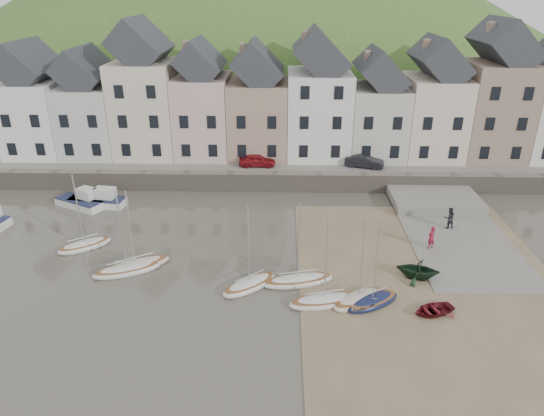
{
  "coord_description": "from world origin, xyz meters",
  "views": [
    {
      "loc": [
        0.84,
        -28.69,
        18.78
      ],
      "look_at": [
        0.0,
        6.0,
        3.0
      ],
      "focal_mm": 32.57,
      "sensor_mm": 36.0,
      "label": 1
    }
  ],
  "objects_px": {
    "sailboat_0": "(85,245)",
    "rowboat_green": "(418,269)",
    "person_red": "(431,237)",
    "rowboat_white": "(366,300)",
    "person_dark": "(449,218)",
    "car_left": "(257,160)",
    "rowboat_red": "(433,309)",
    "car_right": "(364,161)"
  },
  "relations": [
    {
      "from": "car_right",
      "to": "person_red",
      "type": "bearing_deg",
      "value": -150.16
    },
    {
      "from": "rowboat_white",
      "to": "person_dark",
      "type": "distance_m",
      "value": 13.92
    },
    {
      "from": "rowboat_white",
      "to": "rowboat_green",
      "type": "height_order",
      "value": "rowboat_green"
    },
    {
      "from": "sailboat_0",
      "to": "rowboat_green",
      "type": "distance_m",
      "value": 25.12
    },
    {
      "from": "rowboat_red",
      "to": "car_left",
      "type": "height_order",
      "value": "car_left"
    },
    {
      "from": "car_right",
      "to": "rowboat_red",
      "type": "bearing_deg",
      "value": -159.72
    },
    {
      "from": "sailboat_0",
      "to": "rowboat_white",
      "type": "height_order",
      "value": "sailboat_0"
    },
    {
      "from": "rowboat_green",
      "to": "car_left",
      "type": "height_order",
      "value": "car_left"
    },
    {
      "from": "rowboat_red",
      "to": "rowboat_white",
      "type": "bearing_deg",
      "value": -121.72
    },
    {
      "from": "rowboat_white",
      "to": "car_right",
      "type": "distance_m",
      "value": 22.08
    },
    {
      "from": "person_red",
      "to": "person_dark",
      "type": "height_order",
      "value": "person_red"
    },
    {
      "from": "car_left",
      "to": "car_right",
      "type": "height_order",
      "value": "car_right"
    },
    {
      "from": "rowboat_green",
      "to": "sailboat_0",
      "type": "bearing_deg",
      "value": -84.35
    },
    {
      "from": "car_right",
      "to": "car_left",
      "type": "bearing_deg",
      "value": 107.5
    },
    {
      "from": "rowboat_green",
      "to": "person_dark",
      "type": "height_order",
      "value": "person_dark"
    },
    {
      "from": "sailboat_0",
      "to": "rowboat_white",
      "type": "bearing_deg",
      "value": -18.51
    },
    {
      "from": "sailboat_0",
      "to": "car_left",
      "type": "height_order",
      "value": "sailboat_0"
    },
    {
      "from": "rowboat_red",
      "to": "rowboat_green",
      "type": "bearing_deg",
      "value": 160.81
    },
    {
      "from": "rowboat_red",
      "to": "person_dark",
      "type": "distance_m",
      "value": 12.69
    },
    {
      "from": "rowboat_red",
      "to": "car_right",
      "type": "relative_size",
      "value": 0.68
    },
    {
      "from": "sailboat_0",
      "to": "person_dark",
      "type": "xyz_separation_m",
      "value": [
        29.31,
        4.03,
        0.78
      ]
    },
    {
      "from": "sailboat_0",
      "to": "person_dark",
      "type": "height_order",
      "value": "sailboat_0"
    },
    {
      "from": "sailboat_0",
      "to": "car_left",
      "type": "xyz_separation_m",
      "value": [
        12.73,
        14.84,
        1.97
      ]
    },
    {
      "from": "rowboat_green",
      "to": "person_dark",
      "type": "bearing_deg",
      "value": 164.63
    },
    {
      "from": "rowboat_red",
      "to": "person_red",
      "type": "relative_size",
      "value": 1.45
    },
    {
      "from": "person_dark",
      "to": "car_left",
      "type": "relative_size",
      "value": 0.49
    },
    {
      "from": "rowboat_red",
      "to": "car_right",
      "type": "height_order",
      "value": "car_right"
    },
    {
      "from": "car_right",
      "to": "sailboat_0",
      "type": "bearing_deg",
      "value": 139.5
    },
    {
      "from": "car_left",
      "to": "rowboat_green",
      "type": "bearing_deg",
      "value": -147.7
    },
    {
      "from": "sailboat_0",
      "to": "car_right",
      "type": "distance_m",
      "value": 28.07
    },
    {
      "from": "person_red",
      "to": "rowboat_white",
      "type": "bearing_deg",
      "value": 19.56
    },
    {
      "from": "rowboat_green",
      "to": "car_left",
      "type": "xyz_separation_m",
      "value": [
        -12.09,
        18.66,
        1.41
      ]
    },
    {
      "from": "person_dark",
      "to": "car_right",
      "type": "relative_size",
      "value": 0.47
    },
    {
      "from": "rowboat_red",
      "to": "car_left",
      "type": "distance_m",
      "value": 25.78
    },
    {
      "from": "rowboat_green",
      "to": "rowboat_red",
      "type": "distance_m",
      "value": 4.04
    },
    {
      "from": "sailboat_0",
      "to": "rowboat_green",
      "type": "height_order",
      "value": "sailboat_0"
    },
    {
      "from": "rowboat_white",
      "to": "person_dark",
      "type": "bearing_deg",
      "value": 92.01
    },
    {
      "from": "person_dark",
      "to": "rowboat_white",
      "type": "bearing_deg",
      "value": 39.36
    },
    {
      "from": "rowboat_green",
      "to": "rowboat_red",
      "type": "bearing_deg",
      "value": 14.82
    },
    {
      "from": "rowboat_white",
      "to": "rowboat_red",
      "type": "distance_m",
      "value": 4.16
    },
    {
      "from": "rowboat_green",
      "to": "rowboat_red",
      "type": "relative_size",
      "value": 1.08
    },
    {
      "from": "sailboat_0",
      "to": "person_dark",
      "type": "relative_size",
      "value": 3.42
    }
  ]
}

